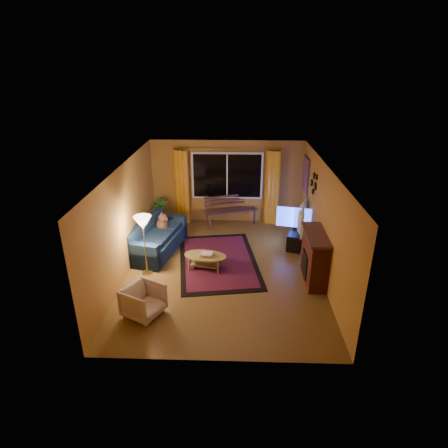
{
  "coord_description": "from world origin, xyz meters",
  "views": [
    {
      "loc": [
        0.28,
        -7.79,
        4.59
      ],
      "look_at": [
        0.0,
        0.3,
        1.05
      ],
      "focal_mm": 30.0,
      "sensor_mm": 36.0,
      "label": 1
    }
  ],
  "objects_px": {
    "coffee_table": "(205,262)",
    "tv_console": "(297,237)",
    "bench": "(231,217)",
    "sofa": "(157,237)",
    "floor_lamp": "(145,246)",
    "armchair": "(143,300)"
  },
  "relations": [
    {
      "from": "armchair",
      "to": "tv_console",
      "type": "height_order",
      "value": "armchair"
    },
    {
      "from": "sofa",
      "to": "coffee_table",
      "type": "xyz_separation_m",
      "value": [
        1.31,
        -0.86,
        -0.23
      ]
    },
    {
      "from": "sofa",
      "to": "armchair",
      "type": "xyz_separation_m",
      "value": [
        0.25,
        -2.66,
        -0.07
      ]
    },
    {
      "from": "armchair",
      "to": "floor_lamp",
      "type": "relative_size",
      "value": 0.48
    },
    {
      "from": "sofa",
      "to": "tv_console",
      "type": "distance_m",
      "value": 3.72
    },
    {
      "from": "sofa",
      "to": "floor_lamp",
      "type": "height_order",
      "value": "floor_lamp"
    },
    {
      "from": "bench",
      "to": "coffee_table",
      "type": "relative_size",
      "value": 1.52
    },
    {
      "from": "bench",
      "to": "coffee_table",
      "type": "height_order",
      "value": "bench"
    },
    {
      "from": "sofa",
      "to": "floor_lamp",
      "type": "relative_size",
      "value": 1.42
    },
    {
      "from": "floor_lamp",
      "to": "tv_console",
      "type": "relative_size",
      "value": 1.34
    },
    {
      "from": "sofa",
      "to": "armchair",
      "type": "relative_size",
      "value": 2.94
    },
    {
      "from": "sofa",
      "to": "floor_lamp",
      "type": "bearing_deg",
      "value": -79.69
    },
    {
      "from": "coffee_table",
      "to": "tv_console",
      "type": "height_order",
      "value": "tv_console"
    },
    {
      "from": "bench",
      "to": "tv_console",
      "type": "bearing_deg",
      "value": -54.52
    },
    {
      "from": "coffee_table",
      "to": "tv_console",
      "type": "xyz_separation_m",
      "value": [
        2.37,
        1.38,
        0.04
      ]
    },
    {
      "from": "sofa",
      "to": "tv_console",
      "type": "bearing_deg",
      "value": 20.65
    },
    {
      "from": "coffee_table",
      "to": "armchair",
      "type": "bearing_deg",
      "value": -120.43
    },
    {
      "from": "sofa",
      "to": "floor_lamp",
      "type": "distance_m",
      "value": 1.15
    },
    {
      "from": "armchair",
      "to": "coffee_table",
      "type": "xyz_separation_m",
      "value": [
        1.06,
        1.81,
        -0.16
      ]
    },
    {
      "from": "sofa",
      "to": "tv_console",
      "type": "relative_size",
      "value": 1.9
    },
    {
      "from": "bench",
      "to": "coffee_table",
      "type": "bearing_deg",
      "value": -120.35
    },
    {
      "from": "tv_console",
      "to": "sofa",
      "type": "bearing_deg",
      "value": -153.59
    }
  ]
}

